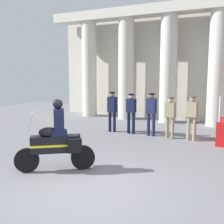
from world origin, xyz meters
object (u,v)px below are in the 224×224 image
(officer_in_row_4, at_px, (192,114))
(motorcycle_with_rider, at_px, (58,141))
(officer_in_row_0, at_px, (112,108))
(officer_in_row_3, at_px, (170,114))
(officer_in_row_2, at_px, (151,111))
(officer_in_row_1, at_px, (131,110))

(officer_in_row_4, bearing_deg, motorcycle_with_rider, 71.74)
(officer_in_row_0, xyz_separation_m, officer_in_row_3, (2.59, -0.06, -0.06))
(officer_in_row_2, distance_m, officer_in_row_4, 1.64)
(officer_in_row_4, relative_size, motorcycle_with_rider, 0.89)
(officer_in_row_4, xyz_separation_m, motorcycle_with_rider, (-2.34, -5.04, -0.20))
(officer_in_row_1, bearing_deg, officer_in_row_3, -176.52)
(officer_in_row_4, bearing_deg, officer_in_row_0, 6.28)
(officer_in_row_1, height_order, officer_in_row_2, officer_in_row_2)
(motorcycle_with_rider, bearing_deg, officer_in_row_4, -153.45)
(officer_in_row_1, height_order, motorcycle_with_rider, motorcycle_with_rider)
(officer_in_row_0, relative_size, officer_in_row_1, 1.03)
(officer_in_row_4, bearing_deg, officer_in_row_2, 4.76)
(motorcycle_with_rider, bearing_deg, officer_in_row_0, -116.59)
(officer_in_row_3, bearing_deg, officer_in_row_2, -0.04)
(officer_in_row_0, bearing_deg, officer_in_row_4, -173.72)
(officer_in_row_3, distance_m, officer_in_row_4, 0.82)
(officer_in_row_1, relative_size, motorcycle_with_rider, 0.89)
(officer_in_row_1, relative_size, officer_in_row_2, 0.97)
(officer_in_row_1, bearing_deg, officer_in_row_4, -174.54)
(officer_in_row_0, height_order, officer_in_row_1, officer_in_row_0)
(officer_in_row_1, xyz_separation_m, officer_in_row_4, (2.53, -0.05, 0.00))
(officer_in_row_3, distance_m, motorcycle_with_rider, 5.22)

